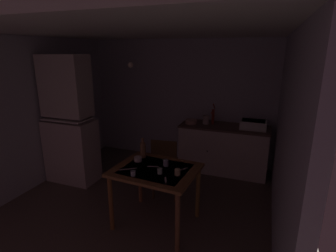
{
  "coord_description": "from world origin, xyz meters",
  "views": [
    {
      "loc": [
        1.63,
        -3.21,
        2.19
      ],
      "look_at": [
        0.36,
        0.17,
        1.16
      ],
      "focal_mm": 28.37,
      "sensor_mm": 36.0,
      "label": 1
    }
  ],
  "objects_px": {
    "sink_basin": "(253,124)",
    "hand_pump": "(213,115)",
    "hutch_cabinet": "(69,125)",
    "dining_table": "(156,176)",
    "glass_bottle": "(143,150)",
    "serving_bowl_wide": "(138,159)",
    "mug_tall": "(166,163)",
    "chair_far_side": "(166,167)",
    "mixing_bowl_counter": "(191,122)"
  },
  "relations": [
    {
      "from": "sink_basin",
      "to": "hand_pump",
      "type": "bearing_deg",
      "value": 176.43
    },
    {
      "from": "hand_pump",
      "to": "hutch_cabinet",
      "type": "bearing_deg",
      "value": -148.37
    },
    {
      "from": "dining_table",
      "to": "sink_basin",
      "type": "bearing_deg",
      "value": 61.43
    },
    {
      "from": "glass_bottle",
      "to": "hand_pump",
      "type": "bearing_deg",
      "value": 69.78
    },
    {
      "from": "serving_bowl_wide",
      "to": "mug_tall",
      "type": "xyz_separation_m",
      "value": [
        0.4,
        -0.01,
        0.01
      ]
    },
    {
      "from": "chair_far_side",
      "to": "sink_basin",
      "type": "bearing_deg",
      "value": 47.79
    },
    {
      "from": "sink_basin",
      "to": "dining_table",
      "type": "distance_m",
      "value": 2.2
    },
    {
      "from": "sink_basin",
      "to": "dining_table",
      "type": "height_order",
      "value": "sink_basin"
    },
    {
      "from": "mixing_bowl_counter",
      "to": "dining_table",
      "type": "relative_size",
      "value": 0.2
    },
    {
      "from": "hand_pump",
      "to": "mixing_bowl_counter",
      "type": "height_order",
      "value": "hand_pump"
    },
    {
      "from": "mixing_bowl_counter",
      "to": "chair_far_side",
      "type": "distance_m",
      "value": 1.29
    },
    {
      "from": "sink_basin",
      "to": "mixing_bowl_counter",
      "type": "height_order",
      "value": "sink_basin"
    },
    {
      "from": "hutch_cabinet",
      "to": "serving_bowl_wide",
      "type": "bearing_deg",
      "value": -18.12
    },
    {
      "from": "sink_basin",
      "to": "glass_bottle",
      "type": "bearing_deg",
      "value": -129.35
    },
    {
      "from": "sink_basin",
      "to": "mixing_bowl_counter",
      "type": "bearing_deg",
      "value": -177.42
    },
    {
      "from": "chair_far_side",
      "to": "glass_bottle",
      "type": "xyz_separation_m",
      "value": [
        -0.19,
        -0.37,
        0.38
      ]
    },
    {
      "from": "chair_far_side",
      "to": "hutch_cabinet",
      "type": "bearing_deg",
      "value": -179.67
    },
    {
      "from": "hutch_cabinet",
      "to": "serving_bowl_wide",
      "type": "xyz_separation_m",
      "value": [
        1.52,
        -0.5,
        -0.19
      ]
    },
    {
      "from": "sink_basin",
      "to": "hand_pump",
      "type": "relative_size",
      "value": 1.13
    },
    {
      "from": "serving_bowl_wide",
      "to": "hand_pump",
      "type": "bearing_deg",
      "value": 70.97
    },
    {
      "from": "hutch_cabinet",
      "to": "glass_bottle",
      "type": "height_order",
      "value": "hutch_cabinet"
    },
    {
      "from": "sink_basin",
      "to": "hand_pump",
      "type": "xyz_separation_m",
      "value": [
        -0.72,
        0.05,
        0.09
      ]
    },
    {
      "from": "mixing_bowl_counter",
      "to": "glass_bottle",
      "type": "xyz_separation_m",
      "value": [
        -0.23,
        -1.59,
        -0.02
      ]
    },
    {
      "from": "glass_bottle",
      "to": "serving_bowl_wide",
      "type": "bearing_deg",
      "value": -93.43
    },
    {
      "from": "sink_basin",
      "to": "glass_bottle",
      "type": "xyz_separation_m",
      "value": [
        -1.34,
        -1.64,
        -0.06
      ]
    },
    {
      "from": "hand_pump",
      "to": "mug_tall",
      "type": "xyz_separation_m",
      "value": [
        -0.23,
        -1.84,
        -0.23
      ]
    },
    {
      "from": "mug_tall",
      "to": "glass_bottle",
      "type": "height_order",
      "value": "glass_bottle"
    },
    {
      "from": "hand_pump",
      "to": "serving_bowl_wide",
      "type": "distance_m",
      "value": 1.94
    },
    {
      "from": "hand_pump",
      "to": "dining_table",
      "type": "xyz_separation_m",
      "value": [
        -0.32,
        -1.96,
        -0.37
      ]
    },
    {
      "from": "sink_basin",
      "to": "hutch_cabinet",
      "type": "bearing_deg",
      "value": -156.01
    },
    {
      "from": "dining_table",
      "to": "mug_tall",
      "type": "distance_m",
      "value": 0.21
    },
    {
      "from": "hand_pump",
      "to": "glass_bottle",
      "type": "xyz_separation_m",
      "value": [
        -0.62,
        -1.69,
        -0.15
      ]
    },
    {
      "from": "dining_table",
      "to": "hand_pump",
      "type": "bearing_deg",
      "value": 80.79
    },
    {
      "from": "hutch_cabinet",
      "to": "mixing_bowl_counter",
      "type": "relative_size",
      "value": 10.04
    },
    {
      "from": "hand_pump",
      "to": "mug_tall",
      "type": "height_order",
      "value": "hand_pump"
    },
    {
      "from": "mixing_bowl_counter",
      "to": "mug_tall",
      "type": "distance_m",
      "value": 1.75
    },
    {
      "from": "sink_basin",
      "to": "mug_tall",
      "type": "relative_size",
      "value": 5.49
    },
    {
      "from": "hutch_cabinet",
      "to": "serving_bowl_wide",
      "type": "height_order",
      "value": "hutch_cabinet"
    },
    {
      "from": "hutch_cabinet",
      "to": "hand_pump",
      "type": "distance_m",
      "value": 2.53
    },
    {
      "from": "mug_tall",
      "to": "sink_basin",
      "type": "bearing_deg",
      "value": 62.05
    },
    {
      "from": "chair_far_side",
      "to": "mug_tall",
      "type": "relative_size",
      "value": 11.94
    },
    {
      "from": "sink_basin",
      "to": "mixing_bowl_counter",
      "type": "distance_m",
      "value": 1.11
    },
    {
      "from": "hutch_cabinet",
      "to": "mug_tall",
      "type": "relative_size",
      "value": 26.64
    },
    {
      "from": "serving_bowl_wide",
      "to": "glass_bottle",
      "type": "bearing_deg",
      "value": 86.57
    },
    {
      "from": "mug_tall",
      "to": "hand_pump",
      "type": "bearing_deg",
      "value": 82.96
    },
    {
      "from": "mug_tall",
      "to": "glass_bottle",
      "type": "distance_m",
      "value": 0.43
    },
    {
      "from": "sink_basin",
      "to": "mixing_bowl_counter",
      "type": "xyz_separation_m",
      "value": [
        -1.11,
        -0.05,
        -0.04
      ]
    },
    {
      "from": "hutch_cabinet",
      "to": "hand_pump",
      "type": "height_order",
      "value": "hutch_cabinet"
    },
    {
      "from": "hutch_cabinet",
      "to": "serving_bowl_wide",
      "type": "relative_size",
      "value": 20.71
    },
    {
      "from": "glass_bottle",
      "to": "dining_table",
      "type": "bearing_deg",
      "value": -41.88
    }
  ]
}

